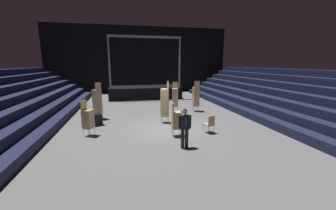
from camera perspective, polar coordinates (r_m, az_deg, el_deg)
ground_plane at (r=11.67m, az=-1.13°, el=-6.52°), size 22.00×30.00×0.10m
arena_end_wall at (r=25.98m, az=-7.69°, el=12.42°), size 22.00×0.30×8.00m
bleacher_bank_left at (r=13.58m, az=-39.43°, el=0.45°), size 5.25×24.00×3.15m
bleacher_bank_right at (r=15.98m, az=29.04°, el=2.93°), size 5.25×24.00×3.15m
stage_riser at (r=21.58m, az=-6.46°, el=3.81°), size 7.27×3.15×6.13m
man_with_tie at (r=8.63m, az=4.75°, el=-5.92°), size 0.57×0.25×1.74m
chair_stack_front_left at (r=10.06m, az=2.31°, el=-4.10°), size 0.46×0.46×1.71m
chair_stack_front_right at (r=12.24m, az=-0.90°, el=0.77°), size 0.57×0.57×2.56m
chair_stack_mid_left at (r=15.42m, az=7.83°, el=2.43°), size 0.46×0.46×2.31m
chair_stack_mid_right at (r=10.84m, az=-21.56°, el=-3.54°), size 0.60×0.60×1.79m
chair_stack_mid_centre at (r=13.91m, az=-19.22°, el=1.08°), size 0.62×0.62×2.39m
chair_stack_rear_left at (r=15.16m, az=2.01°, el=2.22°), size 0.55×0.55×2.22m
equipment_road_case at (r=12.68m, az=-20.15°, el=-3.94°), size 1.05×0.88×0.67m
loose_chair_near_man at (r=10.81m, az=11.60°, el=-5.01°), size 0.55×0.55×0.95m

